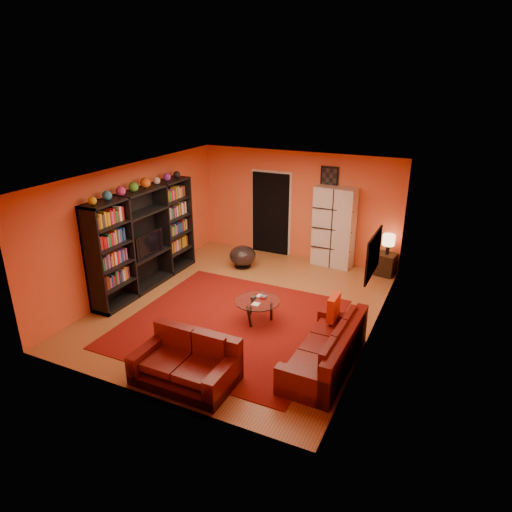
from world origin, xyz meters
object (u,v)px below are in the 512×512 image
at_px(sofa, 330,351).
at_px(loveseat, 188,362).
at_px(coffee_table, 257,303).
at_px(side_table, 386,264).
at_px(bowl_chair, 243,256).
at_px(tv, 146,244).
at_px(storage_cabinet, 334,227).
at_px(table_lamp, 389,241).
at_px(entertainment_unit, 145,239).

bearing_deg(sofa, loveseat, -145.82).
distance_m(coffee_table, side_table, 3.61).
relative_size(bowl_chair, side_table, 1.25).
xyz_separation_m(tv, bowl_chair, (1.33, 1.81, -0.69)).
height_order(storage_cabinet, bowl_chair, storage_cabinet).
relative_size(bowl_chair, table_lamp, 1.36).
bearing_deg(storage_cabinet, sofa, -68.78).
bearing_deg(storage_cabinet, bowl_chair, -145.81).
distance_m(entertainment_unit, coffee_table, 2.91).
bearing_deg(storage_cabinet, coffee_table, -92.80).
relative_size(entertainment_unit, sofa, 1.49).
xyz_separation_m(tv, loveseat, (2.55, -2.38, -0.68)).
distance_m(storage_cabinet, side_table, 1.45).
distance_m(tv, coffee_table, 2.83).
xyz_separation_m(entertainment_unit, bowl_chair, (1.38, 1.77, -0.78)).
bearing_deg(side_table, sofa, -91.68).
bearing_deg(loveseat, coffee_table, -5.15).
relative_size(sofa, storage_cabinet, 1.07).
height_order(storage_cabinet, side_table, storage_cabinet).
distance_m(entertainment_unit, table_lamp, 5.30).
height_order(coffee_table, bowl_chair, bowl_chair).
xyz_separation_m(sofa, loveseat, (-1.80, -1.17, -0.00)).
distance_m(loveseat, bowl_chair, 4.36).
height_order(entertainment_unit, sofa, entertainment_unit).
xyz_separation_m(loveseat, storage_cabinet, (0.65, 5.22, 0.66)).
relative_size(storage_cabinet, table_lamp, 4.12).
height_order(tv, coffee_table, tv).
xyz_separation_m(entertainment_unit, side_table, (4.53, 2.75, -0.80)).
xyz_separation_m(tv, table_lamp, (4.48, 2.79, -0.15)).
bearing_deg(loveseat, bowl_chair, 16.57).
relative_size(coffee_table, table_lamp, 1.80).
relative_size(loveseat, bowl_chair, 2.36).
xyz_separation_m(storage_cabinet, bowl_chair, (-1.87, -1.03, -0.67)).
distance_m(loveseat, coffee_table, 2.01).
relative_size(tv, bowl_chair, 1.39).
distance_m(coffee_table, table_lamp, 3.64).
xyz_separation_m(tv, sofa, (4.36, -1.21, -0.68)).
relative_size(sofa, side_table, 4.03).
height_order(loveseat, bowl_chair, loveseat).
xyz_separation_m(entertainment_unit, table_lamp, (4.53, 2.75, -0.23)).
distance_m(entertainment_unit, bowl_chair, 2.37).
bearing_deg(tv, bowl_chair, -36.38).
bearing_deg(entertainment_unit, sofa, -15.83).
relative_size(coffee_table, storage_cabinet, 0.44).
relative_size(entertainment_unit, side_table, 6.00).
height_order(coffee_table, storage_cabinet, storage_cabinet).
bearing_deg(coffee_table, bowl_chair, 122.84).
height_order(entertainment_unit, bowl_chair, entertainment_unit).
xyz_separation_m(entertainment_unit, sofa, (4.41, -1.25, -0.76)).
bearing_deg(side_table, bowl_chair, -162.65).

